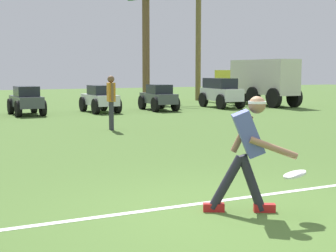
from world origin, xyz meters
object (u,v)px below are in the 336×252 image
at_px(parked_car_slot_f, 159,97).
at_px(box_truck, 257,80).
at_px(palm_tree_left_of_centre, 146,35).
at_px(parked_car_slot_e, 100,98).
at_px(teammate_near_sideline, 111,97).
at_px(frisbee_thrower, 247,147).
at_px(palm_tree_right_of_centre, 198,23).
at_px(parked_car_slot_g, 221,92).
at_px(frisbee_in_flight, 295,174).
at_px(parked_car_slot_d, 26,100).

distance_m(parked_car_slot_f, box_truck, 6.02).
bearing_deg(palm_tree_left_of_centre, parked_car_slot_e, -129.62).
distance_m(teammate_near_sideline, box_truck, 12.32).
bearing_deg(parked_car_slot_e, parked_car_slot_f, -2.91).
distance_m(frisbee_thrower, palm_tree_right_of_centre, 23.06).
relative_size(parked_car_slot_e, palm_tree_right_of_centre, 0.30).
distance_m(parked_car_slot_g, box_truck, 2.89).
xyz_separation_m(frisbee_in_flight, parked_car_slot_g, (8.63, 15.24, 0.21)).
relative_size(frisbee_thrower, parked_car_slot_g, 0.58).
bearing_deg(frisbee_in_flight, frisbee_thrower, 131.10).
bearing_deg(palm_tree_left_of_centre, box_truck, -48.07).
bearing_deg(frisbee_in_flight, parked_car_slot_e, 79.41).
distance_m(frisbee_thrower, parked_car_slot_f, 15.79).
bearing_deg(parked_car_slot_g, palm_tree_right_of_centre, 70.95).
relative_size(parked_car_slot_g, palm_tree_right_of_centre, 0.34).
bearing_deg(frisbee_in_flight, box_truck, 55.08).
bearing_deg(teammate_near_sideline, parked_car_slot_d, 101.16).
bearing_deg(parked_car_slot_d, palm_tree_right_of_centre, 26.07).
height_order(frisbee_in_flight, parked_car_slot_e, parked_car_slot_e).
xyz_separation_m(parked_car_slot_d, parked_car_slot_e, (2.92, -0.10, 0.00)).
bearing_deg(parked_car_slot_g, teammate_near_sideline, -141.41).
height_order(parked_car_slot_f, box_truck, box_truck).
xyz_separation_m(frisbee_in_flight, parked_car_slot_e, (2.85, 15.25, 0.05)).
height_order(parked_car_slot_f, palm_tree_right_of_centre, palm_tree_right_of_centre).
bearing_deg(parked_car_slot_f, frisbee_in_flight, -109.74).
height_order(parked_car_slot_e, parked_car_slot_g, parked_car_slot_g).
distance_m(frisbee_in_flight, teammate_near_sideline, 9.34).
distance_m(frisbee_in_flight, parked_car_slot_d, 15.35).
relative_size(frisbee_thrower, parked_car_slot_f, 0.63).
distance_m(frisbee_in_flight, parked_car_slot_f, 16.06).
height_order(parked_car_slot_d, parked_car_slot_e, same).
bearing_deg(frisbee_thrower, palm_tree_left_of_centre, 69.16).
bearing_deg(parked_car_slot_g, parked_car_slot_f, -177.79).
bearing_deg(parked_car_slot_d, palm_tree_left_of_centre, 35.62).
bearing_deg(parked_car_slot_g, box_truck, 19.68).
height_order(frisbee_in_flight, palm_tree_left_of_centre, palm_tree_left_of_centre).
bearing_deg(parked_car_slot_f, parked_car_slot_e, 177.09).
bearing_deg(frisbee_in_flight, parked_car_slot_d, 90.26).
height_order(frisbee_in_flight, teammate_near_sideline, teammate_near_sideline).
xyz_separation_m(parked_car_slot_e, palm_tree_right_of_centre, (7.59, 5.25, 3.74)).
xyz_separation_m(teammate_near_sideline, palm_tree_right_of_centre, (9.31, 11.24, 3.37)).
xyz_separation_m(parked_car_slot_e, parked_car_slot_f, (2.58, -0.13, 0.00)).
height_order(frisbee_in_flight, box_truck, box_truck).
distance_m(frisbee_thrower, parked_car_slot_d, 14.93).
distance_m(teammate_near_sideline, palm_tree_right_of_centre, 14.98).
xyz_separation_m(teammate_near_sideline, parked_car_slot_f, (4.30, 5.86, -0.38)).
xyz_separation_m(parked_car_slot_d, box_truck, (11.38, 0.85, 0.67)).
distance_m(frisbee_thrower, parked_car_slot_g, 17.33).
relative_size(parked_car_slot_e, parked_car_slot_f, 0.99).
bearing_deg(parked_car_slot_g, palm_tree_left_of_centre, 103.64).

